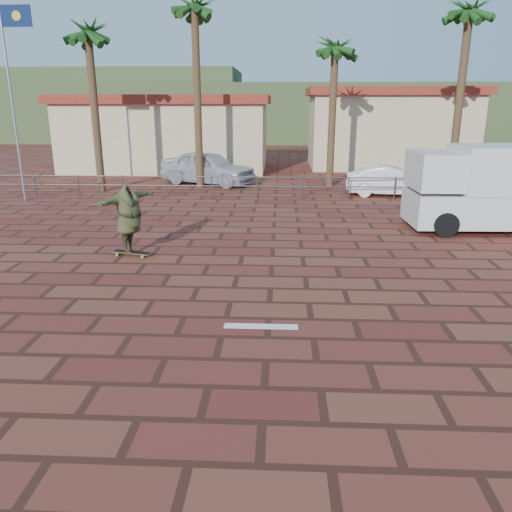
{
  "coord_description": "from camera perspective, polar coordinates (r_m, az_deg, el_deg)",
  "views": [
    {
      "loc": [
        1.03,
        -9.82,
        4.05
      ],
      "look_at": [
        0.51,
        0.73,
        0.8
      ],
      "focal_mm": 35.0,
      "sensor_mm": 36.0,
      "label": 1
    }
  ],
  "objects": [
    {
      "name": "ground",
      "position": [
        10.67,
        -2.94,
        -5.23
      ],
      "size": [
        120.0,
        120.0,
        0.0
      ],
      "primitive_type": "plane",
      "color": "brown",
      "rests_on": "ground"
    },
    {
      "name": "paint_stripe",
      "position": [
        9.53,
        0.57,
        -8.03
      ],
      "size": [
        1.4,
        0.22,
        0.01
      ],
      "primitive_type": "cube",
      "color": "white",
      "rests_on": "ground"
    },
    {
      "name": "guardrail",
      "position": [
        22.1,
        0.11,
        8.32
      ],
      "size": [
        24.06,
        0.06,
        1.0
      ],
      "color": "#47494F",
      "rests_on": "ground"
    },
    {
      "name": "flagpole",
      "position": [
        23.51,
        -26.02,
        16.89
      ],
      "size": [
        1.3,
        0.1,
        8.0
      ],
      "color": "gray",
      "rests_on": "ground"
    },
    {
      "name": "palm_far_left",
      "position": [
        24.99,
        -18.65,
        22.66
      ],
      "size": [
        2.4,
        2.4,
        8.25
      ],
      "color": "brown",
      "rests_on": "ground"
    },
    {
      "name": "palm_left",
      "position": [
        25.45,
        -7.03,
        25.8
      ],
      "size": [
        2.4,
        2.4,
        9.45
      ],
      "color": "brown",
      "rests_on": "ground"
    },
    {
      "name": "palm_center",
      "position": [
        25.55,
        9.02,
        22.08
      ],
      "size": [
        2.4,
        2.4,
        7.75
      ],
      "color": "brown",
      "rests_on": "ground"
    },
    {
      "name": "palm_right",
      "position": [
        25.37,
        23.17,
        23.84
      ],
      "size": [
        2.4,
        2.4,
        9.05
      ],
      "color": "brown",
      "rests_on": "ground"
    },
    {
      "name": "building_west",
      "position": [
        32.64,
        -9.91,
        13.73
      ],
      "size": [
        12.6,
        7.6,
        4.5
      ],
      "color": "beige",
      "rests_on": "ground"
    },
    {
      "name": "building_east",
      "position": [
        34.57,
        14.9,
        14.03
      ],
      "size": [
        10.6,
        6.6,
        5.0
      ],
      "color": "beige",
      "rests_on": "ground"
    },
    {
      "name": "hill_front",
      "position": [
        59.84,
        1.9,
        16.07
      ],
      "size": [
        70.0,
        18.0,
        6.0
      ],
      "primitive_type": "cube",
      "color": "#384C28",
      "rests_on": "ground"
    },
    {
      "name": "hill_back",
      "position": [
        69.73,
        -17.18,
        16.32
      ],
      "size": [
        35.0,
        14.0,
        8.0
      ],
      "primitive_type": "cube",
      "color": "#384C28",
      "rests_on": "ground"
    },
    {
      "name": "longboard",
      "position": [
        14.2,
        -14.04,
        0.38
      ],
      "size": [
        1.16,
        0.52,
        0.11
      ],
      "rotation": [
        0.0,
        0.0,
        -0.25
      ],
      "color": "olive",
      "rests_on": "ground"
    },
    {
      "name": "skateboarder",
      "position": [
        13.96,
        -14.32,
        4.18
      ],
      "size": [
        1.55,
        2.37,
        1.89
      ],
      "primitive_type": "imported",
      "rotation": [
        0.0,
        0.0,
        1.14
      ],
      "color": "#3E4123",
      "rests_on": "longboard"
    },
    {
      "name": "campervan",
      "position": [
        18.18,
        25.59,
        7.19
      ],
      "size": [
        5.36,
        2.45,
        2.75
      ],
      "rotation": [
        0.0,
        0.0,
        0.03
      ],
      "color": "silver",
      "rests_on": "ground"
    },
    {
      "name": "car_silver",
      "position": [
        26.29,
        -5.56,
        10.03
      ],
      "size": [
        5.4,
        3.86,
        1.71
      ],
      "primitive_type": "imported",
      "rotation": [
        0.0,
        0.0,
        1.16
      ],
      "color": "#BABCC2",
      "rests_on": "ground"
    },
    {
      "name": "car_white",
      "position": [
        23.61,
        15.25,
        8.26
      ],
      "size": [
        4.16,
        1.76,
        1.33
      ],
      "primitive_type": "imported",
      "rotation": [
        0.0,
        0.0,
        1.48
      ],
      "color": "white",
      "rests_on": "ground"
    }
  ]
}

